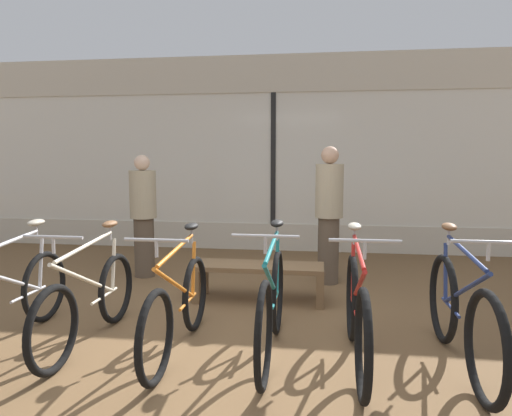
{
  "coord_description": "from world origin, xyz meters",
  "views": [
    {
      "loc": [
        0.75,
        -3.62,
        1.59
      ],
      "look_at": [
        0.0,
        1.82,
        0.95
      ],
      "focal_mm": 32.0,
      "sensor_mm": 36.0,
      "label": 1
    }
  ],
  "objects_px": {
    "display_bench": "(259,271)",
    "bicycle_far_right": "(461,315)",
    "bicycle_far_left": "(8,300)",
    "bicycle_center_left": "(178,307)",
    "bicycle_right": "(357,313)",
    "bicycle_left": "(89,301)",
    "bicycle_center_right": "(272,305)",
    "customer_by_window": "(143,214)",
    "customer_near_rack": "(329,212)"
  },
  "relations": [
    {
      "from": "bicycle_left",
      "to": "bicycle_center_left",
      "type": "relative_size",
      "value": 1.01
    },
    {
      "from": "bicycle_far_left",
      "to": "bicycle_center_left",
      "type": "bearing_deg",
      "value": 0.64
    },
    {
      "from": "bicycle_center_left",
      "to": "bicycle_right",
      "type": "distance_m",
      "value": 1.4
    },
    {
      "from": "bicycle_center_left",
      "to": "bicycle_center_right",
      "type": "xyz_separation_m",
      "value": [
        0.75,
        0.04,
        0.03
      ]
    },
    {
      "from": "display_bench",
      "to": "customer_near_rack",
      "type": "height_order",
      "value": "customer_near_rack"
    },
    {
      "from": "bicycle_left",
      "to": "customer_near_rack",
      "type": "xyz_separation_m",
      "value": [
        2.02,
        2.15,
        0.52
      ]
    },
    {
      "from": "bicycle_left",
      "to": "bicycle_far_left",
      "type": "bearing_deg",
      "value": -173.56
    },
    {
      "from": "bicycle_left",
      "to": "bicycle_center_left",
      "type": "bearing_deg",
      "value": -4.42
    },
    {
      "from": "bicycle_left",
      "to": "bicycle_right",
      "type": "xyz_separation_m",
      "value": [
        2.19,
        -0.08,
        0.03
      ]
    },
    {
      "from": "bicycle_far_left",
      "to": "bicycle_center_left",
      "type": "height_order",
      "value": "bicycle_far_left"
    },
    {
      "from": "display_bench",
      "to": "bicycle_far_right",
      "type": "bearing_deg",
      "value": -38.88
    },
    {
      "from": "bicycle_center_right",
      "to": "bicycle_right",
      "type": "bearing_deg",
      "value": -5.6
    },
    {
      "from": "bicycle_center_left",
      "to": "display_bench",
      "type": "xyz_separation_m",
      "value": [
        0.47,
        1.39,
        -0.04
      ]
    },
    {
      "from": "bicycle_center_left",
      "to": "bicycle_far_right",
      "type": "height_order",
      "value": "bicycle_far_right"
    },
    {
      "from": "bicycle_left",
      "to": "display_bench",
      "type": "bearing_deg",
      "value": 46.41
    },
    {
      "from": "display_bench",
      "to": "customer_by_window",
      "type": "bearing_deg",
      "value": 153.44
    },
    {
      "from": "bicycle_far_right",
      "to": "customer_near_rack",
      "type": "distance_m",
      "value": 2.43
    },
    {
      "from": "bicycle_right",
      "to": "customer_near_rack",
      "type": "relative_size",
      "value": 1.03
    },
    {
      "from": "display_bench",
      "to": "bicycle_center_right",
      "type": "bearing_deg",
      "value": -78.3
    },
    {
      "from": "bicycle_left",
      "to": "bicycle_center_left",
      "type": "distance_m",
      "value": 0.8
    },
    {
      "from": "customer_near_rack",
      "to": "customer_by_window",
      "type": "height_order",
      "value": "customer_near_rack"
    },
    {
      "from": "bicycle_far_right",
      "to": "customer_near_rack",
      "type": "bearing_deg",
      "value": 113.12
    },
    {
      "from": "display_bench",
      "to": "customer_near_rack",
      "type": "bearing_deg",
      "value": 47.25
    },
    {
      "from": "bicycle_left",
      "to": "bicycle_right",
      "type": "relative_size",
      "value": 0.98
    },
    {
      "from": "customer_by_window",
      "to": "bicycle_far_right",
      "type": "bearing_deg",
      "value": -33.27
    },
    {
      "from": "bicycle_left",
      "to": "customer_near_rack",
      "type": "relative_size",
      "value": 1.01
    },
    {
      "from": "bicycle_center_left",
      "to": "bicycle_center_right",
      "type": "bearing_deg",
      "value": 3.15
    },
    {
      "from": "bicycle_far_right",
      "to": "display_bench",
      "type": "xyz_separation_m",
      "value": [
        -1.69,
        1.37,
        -0.07
      ]
    },
    {
      "from": "bicycle_center_right",
      "to": "display_bench",
      "type": "distance_m",
      "value": 1.38
    },
    {
      "from": "bicycle_center_right",
      "to": "display_bench",
      "type": "height_order",
      "value": "bicycle_center_right"
    },
    {
      "from": "customer_by_window",
      "to": "bicycle_left",
      "type": "bearing_deg",
      "value": -80.36
    },
    {
      "from": "bicycle_center_right",
      "to": "bicycle_right",
      "type": "xyz_separation_m",
      "value": [
        0.65,
        -0.06,
        -0.01
      ]
    },
    {
      "from": "bicycle_far_left",
      "to": "display_bench",
      "type": "xyz_separation_m",
      "value": [
        1.96,
        1.41,
        -0.04
      ]
    },
    {
      "from": "bicycle_far_left",
      "to": "bicycle_right",
      "type": "height_order",
      "value": "bicycle_right"
    },
    {
      "from": "bicycle_center_left",
      "to": "bicycle_far_right",
      "type": "bearing_deg",
      "value": 0.61
    },
    {
      "from": "bicycle_far_left",
      "to": "bicycle_far_right",
      "type": "distance_m",
      "value": 3.65
    },
    {
      "from": "bicycle_center_right",
      "to": "bicycle_far_right",
      "type": "distance_m",
      "value": 1.42
    },
    {
      "from": "bicycle_far_left",
      "to": "bicycle_far_right",
      "type": "bearing_deg",
      "value": 0.62
    },
    {
      "from": "bicycle_right",
      "to": "bicycle_far_right",
      "type": "distance_m",
      "value": 0.76
    },
    {
      "from": "bicycle_center_right",
      "to": "customer_near_rack",
      "type": "xyz_separation_m",
      "value": [
        0.48,
        2.17,
        0.48
      ]
    },
    {
      "from": "bicycle_right",
      "to": "customer_near_rack",
      "type": "height_order",
      "value": "customer_near_rack"
    },
    {
      "from": "bicycle_right",
      "to": "display_bench",
      "type": "height_order",
      "value": "bicycle_right"
    },
    {
      "from": "bicycle_right",
      "to": "display_bench",
      "type": "relative_size",
      "value": 1.24
    },
    {
      "from": "bicycle_left",
      "to": "bicycle_center_right",
      "type": "height_order",
      "value": "bicycle_center_right"
    },
    {
      "from": "bicycle_center_right",
      "to": "customer_by_window",
      "type": "distance_m",
      "value": 2.91
    },
    {
      "from": "bicycle_right",
      "to": "bicycle_left",
      "type": "bearing_deg",
      "value": 177.81
    },
    {
      "from": "bicycle_left",
      "to": "customer_by_window",
      "type": "relative_size",
      "value": 1.07
    },
    {
      "from": "bicycle_center_left",
      "to": "bicycle_far_right",
      "type": "xyz_separation_m",
      "value": [
        2.16,
        0.02,
        0.03
      ]
    },
    {
      "from": "display_bench",
      "to": "customer_near_rack",
      "type": "distance_m",
      "value": 1.25
    },
    {
      "from": "bicycle_far_right",
      "to": "display_bench",
      "type": "height_order",
      "value": "bicycle_far_right"
    }
  ]
}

